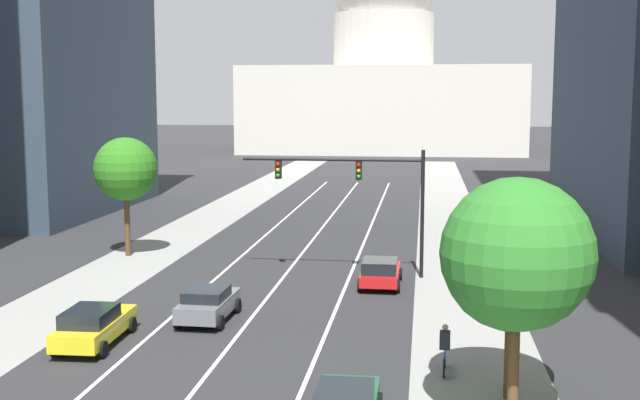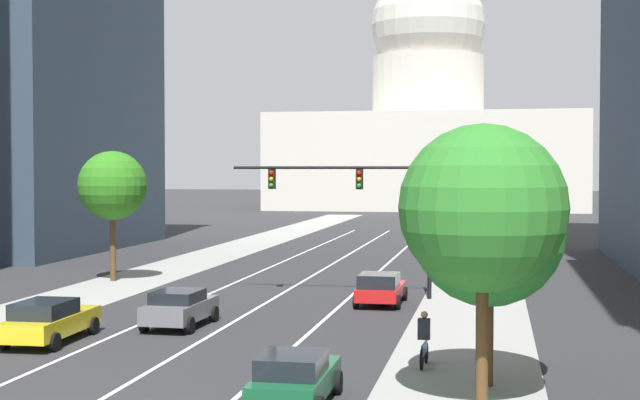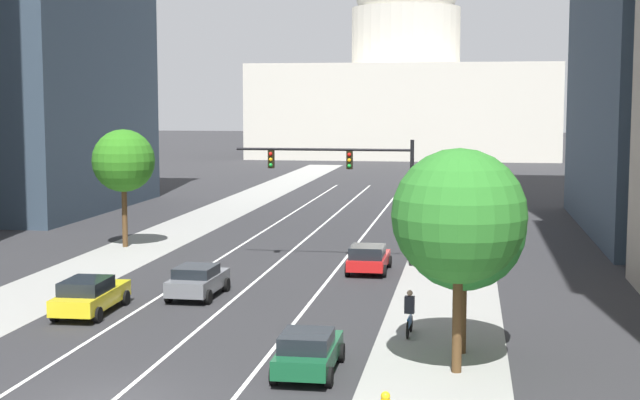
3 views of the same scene
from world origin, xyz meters
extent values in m
plane|color=#2B2B2D|center=(0.00, 40.00, 0.00)|extent=(400.00, 400.00, 0.00)
cube|color=gray|center=(-9.24, 35.00, 0.01)|extent=(4.70, 130.00, 0.01)
cube|color=gray|center=(9.24, 35.00, 0.01)|extent=(4.70, 130.00, 0.01)
cube|color=white|center=(-3.45, 25.00, 0.01)|extent=(0.16, 90.00, 0.01)
cube|color=white|center=(0.00, 25.00, 0.01)|extent=(0.16, 90.00, 0.01)
cube|color=white|center=(3.45, 25.00, 0.01)|extent=(0.16, 90.00, 0.01)
cube|color=beige|center=(0.00, 121.44, 7.15)|extent=(46.35, 24.98, 14.30)
cylinder|color=beige|center=(0.00, 121.44, 18.75)|extent=(16.92, 16.92, 8.91)
sphere|color=beige|center=(0.00, 121.44, 27.97)|extent=(17.31, 17.31, 17.31)
cube|color=#14512D|center=(5.17, 3.70, 0.62)|extent=(1.74, 4.17, 0.60)
cube|color=black|center=(5.17, 3.24, 1.18)|extent=(1.59, 1.94, 0.52)
cylinder|color=black|center=(4.30, 5.10, 0.32)|extent=(0.23, 0.64, 0.64)
cylinder|color=black|center=(6.01, 5.11, 0.32)|extent=(0.23, 0.64, 0.64)
cube|color=yellow|center=(-5.17, 10.57, 0.65)|extent=(1.91, 4.77, 0.65)
cube|color=black|center=(-5.16, 10.06, 1.25)|extent=(1.70, 2.33, 0.54)
cylinder|color=black|center=(-6.10, 12.15, 0.32)|extent=(0.24, 0.65, 0.64)
cylinder|color=black|center=(-4.33, 12.20, 0.32)|extent=(0.24, 0.65, 0.64)
cylinder|color=black|center=(-6.01, 8.94, 0.32)|extent=(0.24, 0.65, 0.64)
cylinder|color=black|center=(-4.23, 8.99, 0.32)|extent=(0.24, 0.65, 0.64)
cube|color=slate|center=(-1.72, 14.32, 0.66)|extent=(1.90, 4.09, 0.67)
cube|color=black|center=(-1.73, 14.06, 1.22)|extent=(1.70, 2.04, 0.45)
cylinder|color=black|center=(-2.58, 15.72, 0.32)|extent=(0.24, 0.65, 0.64)
cylinder|color=black|center=(-0.79, 15.68, 0.32)|extent=(0.24, 0.65, 0.64)
cylinder|color=black|center=(-2.65, 12.97, 0.32)|extent=(0.24, 0.65, 0.64)
cylinder|color=black|center=(-0.87, 12.93, 0.32)|extent=(0.24, 0.65, 0.64)
cube|color=red|center=(5.17, 21.61, 0.60)|extent=(1.86, 4.13, 0.55)
cube|color=black|center=(5.16, 20.87, 1.17)|extent=(1.70, 2.08, 0.60)
cylinder|color=black|center=(4.27, 23.02, 0.32)|extent=(0.22, 0.64, 0.64)
cylinder|color=black|center=(6.09, 23.00, 0.32)|extent=(0.22, 0.64, 0.64)
cylinder|color=black|center=(4.25, 20.22, 0.32)|extent=(0.22, 0.64, 0.64)
cylinder|color=black|center=(6.07, 20.21, 0.32)|extent=(0.22, 0.64, 0.64)
cylinder|color=black|center=(7.19, 23.69, 3.36)|extent=(0.20, 0.20, 6.71)
cylinder|color=black|center=(2.46, 23.69, 6.16)|extent=(9.48, 0.14, 0.14)
cube|color=black|center=(3.88, 23.69, 5.61)|extent=(0.32, 0.28, 0.96)
sphere|color=red|center=(3.88, 23.54, 5.91)|extent=(0.20, 0.20, 0.20)
sphere|color=orange|center=(3.88, 23.54, 5.61)|extent=(0.20, 0.20, 0.20)
sphere|color=green|center=(3.88, 23.54, 5.31)|extent=(0.20, 0.20, 0.20)
cube|color=black|center=(-0.39, 23.69, 5.61)|extent=(0.32, 0.28, 0.96)
sphere|color=red|center=(-0.39, 23.54, 5.91)|extent=(0.20, 0.20, 0.20)
sphere|color=orange|center=(-0.39, 23.54, 5.61)|extent=(0.20, 0.20, 0.20)
sphere|color=green|center=(-0.39, 23.54, 5.31)|extent=(0.20, 0.20, 0.20)
cylinder|color=black|center=(8.03, 8.47, 0.33)|extent=(0.09, 0.66, 0.66)
cylinder|color=black|center=(8.09, 9.51, 0.33)|extent=(0.09, 0.66, 0.66)
cube|color=#1959B2|center=(8.06, 8.99, 0.55)|extent=(0.12, 1.00, 0.36)
cube|color=#262833|center=(8.06, 8.94, 1.18)|extent=(0.38, 0.30, 0.64)
sphere|color=tan|center=(8.06, 9.01, 1.61)|extent=(0.22, 0.22, 0.22)
cylinder|color=#51381E|center=(-10.19, 27.35, 1.95)|extent=(0.32, 0.32, 3.89)
sphere|color=#2D751B|center=(-10.19, 27.35, 5.20)|extent=(3.74, 3.74, 3.74)
cylinder|color=#51381E|center=(10.00, 6.83, 1.45)|extent=(0.32, 0.32, 2.89)
sphere|color=#2B8532|center=(10.00, 6.83, 4.40)|extent=(4.30, 4.30, 4.30)
cylinder|color=#51381E|center=(9.87, 4.50, 1.79)|extent=(0.32, 0.32, 3.59)
sphere|color=#2B7527|center=(9.87, 4.50, 5.10)|extent=(4.32, 4.32, 4.32)
camera|label=1|loc=(7.27, -18.21, 9.48)|focal=45.44mm
camera|label=2|loc=(10.17, -19.00, 6.10)|focal=51.20mm
camera|label=3|loc=(10.17, -24.81, 8.72)|focal=51.72mm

